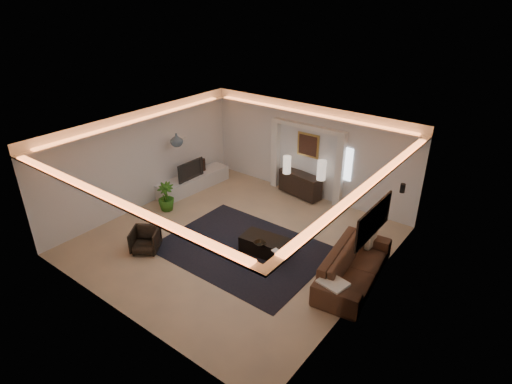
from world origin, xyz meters
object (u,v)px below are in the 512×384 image
Objects in this scene: coffee_table at (265,245)px; console at (300,184)px; armchair at (145,240)px; sofa at (354,266)px.

console is at bearing 100.18° from coffee_table.
coffee_table is 2.98m from armchair.
armchair is (-4.66, -2.08, -0.08)m from sofa.
console is at bearing 40.13° from armchair.
console is 4.34m from sofa.
armchair is (-1.43, -4.97, -0.09)m from console.
sofa is at bearing 1.45° from coffee_table.
armchair is at bearing 106.58° from sofa.
sofa is 3.91× the size of armchair.
console is 0.55× the size of sofa.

